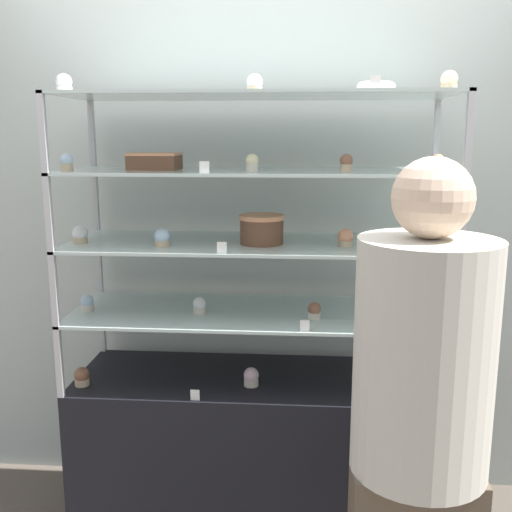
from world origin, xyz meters
name	(u,v)px	position (x,y,z in m)	size (l,w,h in m)	color
back_wall	(263,227)	(0.00, 0.42, 1.30)	(8.00, 0.05, 2.60)	#A8B2AD
display_base	(256,451)	(0.00, 0.00, 0.35)	(1.54, 0.54, 0.71)	black
display_riser_lower	(256,314)	(0.00, 0.00, 0.99)	(1.54, 0.54, 0.30)	#B7B7BC
display_riser_middle	(256,246)	(0.00, 0.00, 1.28)	(1.54, 0.54, 0.30)	#B7B7BC
display_riser_upper	(256,173)	(0.00, 0.00, 1.58)	(1.54, 0.54, 0.30)	#B7B7BC
display_riser_top	(256,98)	(0.00, 0.00, 1.88)	(1.54, 0.54, 0.30)	#B7B7BC
layer_cake_centerpiece	(262,229)	(0.03, -0.04, 1.36)	(0.18, 0.18, 0.12)	brown
sheet_cake_frosted	(155,161)	(-0.41, -0.01, 1.63)	(0.20, 0.18, 0.07)	brown
cupcake_0	(82,377)	(-0.72, -0.14, 0.75)	(0.06, 0.06, 0.08)	#CCB28C
cupcake_1	(251,377)	(-0.01, -0.09, 0.75)	(0.06, 0.06, 0.08)	beige
cupcake_2	(426,379)	(0.71, -0.06, 0.75)	(0.06, 0.06, 0.08)	white
price_tag_0	(195,395)	(-0.22, -0.25, 0.73)	(0.04, 0.00, 0.04)	white
cupcake_3	(87,303)	(-0.71, -0.05, 1.04)	(0.05, 0.05, 0.07)	beige
cupcake_4	(199,306)	(-0.23, -0.05, 1.04)	(0.05, 0.05, 0.07)	beige
cupcake_5	(314,311)	(0.24, -0.09, 1.04)	(0.05, 0.05, 0.07)	beige
cupcake_6	(434,317)	(0.71, -0.14, 1.04)	(0.05, 0.05, 0.07)	#CCB28C
price_tag_1	(305,326)	(0.20, -0.25, 1.03)	(0.04, 0.00, 0.04)	white
cupcake_7	(80,235)	(-0.71, -0.08, 1.33)	(0.06, 0.06, 0.07)	#CCB28C
cupcake_8	(162,238)	(-0.36, -0.12, 1.33)	(0.06, 0.06, 0.07)	#CCB28C
cupcake_9	(345,238)	(0.36, -0.07, 1.33)	(0.06, 0.06, 0.07)	#CCB28C
cupcake_10	(435,241)	(0.70, -0.12, 1.33)	(0.06, 0.06, 0.07)	white
price_tag_2	(222,248)	(-0.11, -0.25, 1.32)	(0.04, 0.00, 0.04)	white
cupcake_11	(67,162)	(-0.73, -0.12, 1.63)	(0.05, 0.05, 0.07)	#CCB28C
cupcake_12	(252,163)	(-0.01, -0.10, 1.63)	(0.05, 0.05, 0.07)	beige
cupcake_13	(346,163)	(0.35, -0.09, 1.63)	(0.05, 0.05, 0.07)	#CCB28C
cupcake_14	(438,163)	(0.70, -0.06, 1.63)	(0.05, 0.05, 0.07)	beige
price_tag_3	(204,167)	(-0.17, -0.25, 1.62)	(0.04, 0.00, 0.04)	white
cupcake_15	(64,84)	(-0.72, -0.12, 1.92)	(0.06, 0.06, 0.07)	white
cupcake_16	(255,84)	(0.00, -0.07, 1.92)	(0.06, 0.06, 0.07)	#CCB28C
cupcake_17	(449,81)	(0.71, -0.14, 1.92)	(0.06, 0.06, 0.07)	#CCB28C
price_tag_4	(375,82)	(0.43, -0.25, 1.91)	(0.04, 0.00, 0.04)	white
donut_glazed	(376,87)	(0.46, -0.04, 1.91)	(0.15, 0.15, 0.04)	#EFE5CC
customer_figure	(419,430)	(0.53, -0.80, 0.90)	(0.39, 0.39, 1.68)	brown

